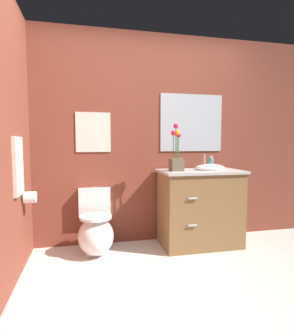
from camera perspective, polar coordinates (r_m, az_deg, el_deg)
name	(u,v)px	position (r m, az deg, el deg)	size (l,w,h in m)	color
ground_plane	(186,304)	(2.32, 8.10, -25.92)	(8.73, 8.73, 0.00)	beige
wall_back	(161,139)	(3.43, 2.89, 5.97)	(4.07, 0.05, 2.50)	brown
wall_left	(0,136)	(2.37, -27.89, 5.84)	(0.05, 3.97, 2.50)	brown
toilet	(96,231)	(3.15, -10.51, -12.60)	(0.38, 0.59, 0.69)	white
vanity_cabinet	(200,207)	(3.33, 10.83, -7.84)	(0.94, 0.56, 1.07)	brown
flower_vase	(176,157)	(3.12, 6.07, 2.35)	(0.14, 0.14, 0.53)	brown
soap_bottle	(211,163)	(3.40, 13.01, 0.95)	(0.06, 0.06, 0.16)	teal
wall_poster	(93,132)	(3.27, -11.00, 7.23)	(0.39, 0.01, 0.45)	silver
wall_mirror	(192,123)	(3.53, 9.13, 9.13)	(0.80, 0.01, 0.70)	#B2BCC6
hanging_towel	(18,166)	(2.69, -24.97, 0.33)	(0.03, 0.28, 0.52)	beige
toilet_paper_roll	(30,197)	(2.90, -22.91, -5.56)	(0.11, 0.11, 0.11)	white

